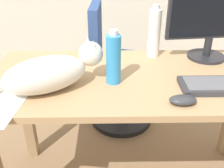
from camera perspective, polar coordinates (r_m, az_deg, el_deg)
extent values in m
cube|color=tan|center=(1.29, 5.36, 1.08)|extent=(1.43, 0.65, 0.03)
cube|color=#977752|center=(1.78, -17.71, -5.54)|extent=(0.06, 0.06, 0.70)
cylinder|color=black|center=(2.21, 1.96, -6.99)|extent=(0.48, 0.48, 0.04)
cylinder|color=black|center=(2.09, 2.06, -2.30)|extent=(0.06, 0.06, 0.46)
cylinder|color=navy|center=(1.96, 2.19, 4.24)|extent=(0.44, 0.44, 0.06)
cube|color=navy|center=(1.89, -3.47, 10.66)|extent=(0.08, 0.35, 0.40)
cylinder|color=#232328|center=(1.56, 19.32, 5.59)|extent=(0.20, 0.20, 0.01)
cylinder|color=#232328|center=(1.54, 19.67, 7.54)|extent=(0.04, 0.04, 0.10)
cube|color=#232328|center=(1.48, 20.98, 14.71)|extent=(0.48, 0.07, 0.30)
cube|color=black|center=(1.47, 21.23, 14.55)|extent=(0.45, 0.05, 0.27)
ellipsoid|color=silver|center=(1.16, -13.97, 1.97)|extent=(0.40, 0.33, 0.15)
sphere|color=silver|center=(1.20, -4.52, 6.40)|extent=(0.11, 0.11, 0.11)
cone|color=silver|center=(1.21, -5.23, 9.03)|extent=(0.04, 0.04, 0.04)
cone|color=silver|center=(1.16, -3.97, 8.15)|extent=(0.04, 0.04, 0.04)
ellipsoid|color=#333338|center=(1.10, 14.82, -3.32)|extent=(0.11, 0.06, 0.04)
cylinder|color=silver|center=(1.48, 8.94, 10.59)|extent=(0.07, 0.07, 0.26)
cylinder|color=silver|center=(1.44, 9.38, 15.85)|extent=(0.04, 0.04, 0.02)
cylinder|color=#2D8CD1|center=(1.18, 0.32, 5.19)|extent=(0.07, 0.07, 0.22)
cylinder|color=silver|center=(1.13, 0.33, 10.85)|extent=(0.04, 0.04, 0.02)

